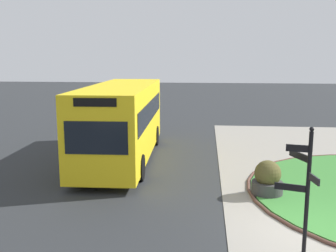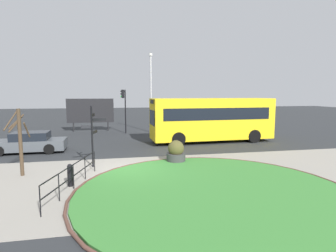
{
  "view_description": "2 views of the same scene",
  "coord_description": "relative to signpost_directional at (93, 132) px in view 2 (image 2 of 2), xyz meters",
  "views": [
    {
      "loc": [
        -9.81,
        2.96,
        4.56
      ],
      "look_at": [
        4.14,
        4.34,
        2.06
      ],
      "focal_mm": 41.33,
      "sensor_mm": 36.0,
      "label": 1
    },
    {
      "loc": [
        -0.47,
        -13.03,
        3.7
      ],
      "look_at": [
        2.78,
        3.47,
        1.69
      ],
      "focal_mm": 28.77,
      "sensor_mm": 36.0,
      "label": 2
    }
  ],
  "objects": [
    {
      "name": "street_tree_bare",
      "position": [
        -3.09,
        -0.9,
        -0.07
      ],
      "size": [
        0.97,
        0.96,
        3.06
      ],
      "color": "#423323",
      "rests_on": "ground"
    },
    {
      "name": "traffic_light_near",
      "position": [
        1.94,
        11.66,
        1.21
      ],
      "size": [
        0.49,
        0.26,
        4.09
      ],
      "rotation": [
        0.0,
        0.0,
        3.13
      ],
      "color": "black",
      "rests_on": "ground"
    },
    {
      "name": "bollard_foreground",
      "position": [
        -0.7,
        -2.83,
        -1.3
      ],
      "size": [
        0.21,
        0.21,
        0.93
      ],
      "color": "black",
      "rests_on": "ground"
    },
    {
      "name": "grass_island",
      "position": [
        4.69,
        -4.6,
        -1.73
      ],
      "size": [
        10.28,
        10.28,
        0.1
      ],
      "primitive_type": "cylinder",
      "color": "#387A33",
      "rests_on": "ground"
    },
    {
      "name": "railing_grass_edge",
      "position": [
        -0.52,
        -3.21,
        -1.13
      ],
      "size": [
        1.28,
        4.69,
        1.0
      ],
      "rotation": [
        0.0,
        0.0,
        4.45
      ],
      "color": "black",
      "rests_on": "ground"
    },
    {
      "name": "grass_kerb_ring",
      "position": [
        4.69,
        -4.6,
        -1.72
      ],
      "size": [
        10.59,
        10.59,
        0.11
      ],
      "primitive_type": "torus",
      "color": "brown",
      "rests_on": "ground"
    },
    {
      "name": "lamppost_tall",
      "position": [
        4.53,
        11.86,
        2.25
      ],
      "size": [
        0.32,
        0.32,
        7.48
      ],
      "color": "#B7B7BC",
      "rests_on": "ground"
    },
    {
      "name": "car_near_lane",
      "position": [
        -4.3,
        4.33,
        -1.16
      ],
      "size": [
        4.59,
        1.9,
        1.31
      ],
      "rotation": [
        0.0,
        0.0,
        3.17
      ],
      "color": "#474C51",
      "rests_on": "ground"
    },
    {
      "name": "planter_near_signpost",
      "position": [
        4.31,
        0.08,
        -1.23
      ],
      "size": [
        1.02,
        1.02,
        1.22
      ],
      "color": "#383838",
      "rests_on": "ground"
    },
    {
      "name": "sidewalk_paving",
      "position": [
        1.6,
        -2.62,
        -1.77
      ],
      "size": [
        32.0,
        8.37,
        0.02
      ],
      "primitive_type": "cube",
      "color": "gray",
      "rests_on": "ground"
    },
    {
      "name": "bus_yellow",
      "position": [
        8.45,
        5.85,
        0.02
      ],
      "size": [
        9.43,
        2.89,
        3.35
      ],
      "rotation": [
        0.0,
        0.0,
        3.18
      ],
      "color": "yellow",
      "rests_on": "ground"
    },
    {
      "name": "billboard_left",
      "position": [
        -1.27,
        13.69,
        0.24
      ],
      "size": [
        4.52,
        0.16,
        3.24
      ],
      "rotation": [
        0.0,
        0.0,
        -0.0
      ],
      "color": "black",
      "rests_on": "ground"
    },
    {
      "name": "ground",
      "position": [
        1.6,
        -0.81,
        -1.78
      ],
      "size": [
        120.0,
        120.0,
        0.0
      ],
      "primitive_type": "plane",
      "color": "#282B2D"
    },
    {
      "name": "signpost_directional",
      "position": [
        0.0,
        0.0,
        0.0
      ],
      "size": [
        1.2,
        0.77,
        3.13
      ],
      "color": "black",
      "rests_on": "ground"
    }
  ]
}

